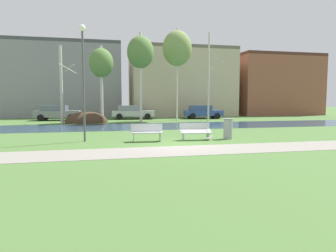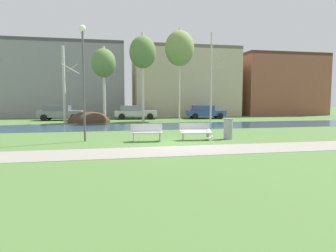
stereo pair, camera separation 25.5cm
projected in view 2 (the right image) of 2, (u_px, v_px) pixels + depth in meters
name	position (u px, v px, depth m)	size (l,w,h in m)	color
ground_plane	(147.00, 126.00, 24.03)	(120.00, 120.00, 0.00)	#476B33
paved_path_strip	(187.00, 150.00, 12.32)	(60.00, 2.38, 0.01)	gray
river_band	(148.00, 126.00, 23.53)	(80.00, 6.15, 0.01)	#284256
soil_mound	(89.00, 123.00, 27.07)	(3.79, 2.41, 2.04)	#423021
bench_left	(147.00, 132.00, 14.97)	(1.64, 0.68, 0.87)	#B2B5B7
bench_right	(195.00, 131.00, 15.48)	(1.64, 0.68, 0.87)	#B2B5B7
trash_bin	(228.00, 129.00, 15.85)	(0.49, 0.49, 1.09)	gray
seagull	(209.00, 138.00, 15.26)	(0.41, 0.15, 0.25)	white
streetlamp	(83.00, 65.00, 14.72)	(0.32, 0.32, 5.69)	#4C4C51
birch_far_left	(64.00, 84.00, 26.31)	(1.52, 2.57, 6.73)	#BCB7A8
birch_left	(104.00, 64.00, 27.33)	(2.18, 2.18, 6.92)	beige
birch_center_left	(143.00, 53.00, 27.35)	(2.43, 2.43, 8.18)	beige
birch_center	(180.00, 48.00, 29.39)	(2.86, 2.86, 9.08)	beige
birch_center_right	(211.00, 77.00, 28.80)	(1.49, 2.28, 8.44)	beige
parked_van_nearest_grey	(60.00, 112.00, 30.30)	(4.49, 2.38, 1.51)	slate
parked_sedan_second_silver	(135.00, 112.00, 32.18)	(4.59, 2.40, 1.46)	#B2B5BC
parked_hatch_third_blue	(205.00, 112.00, 32.94)	(4.24, 2.33, 1.46)	#2D4793
building_grey_warehouse	(66.00, 80.00, 37.28)	(14.02, 6.63, 8.97)	gray
building_beige_block	(184.00, 82.00, 38.55)	(12.89, 6.74, 8.56)	#BCAD8E
building_brick_low	(272.00, 86.00, 42.94)	(11.43, 9.54, 8.16)	brown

